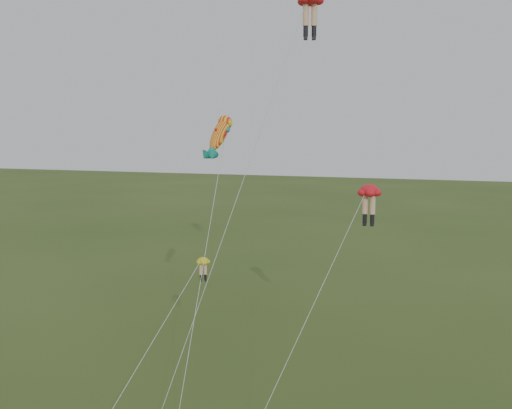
% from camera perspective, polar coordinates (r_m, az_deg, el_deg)
% --- Properties ---
extents(legs_kite_red_high, '(6.98, 10.70, 23.49)m').
position_cam_1_polar(legs_kite_red_high, '(35.91, 5.28, 19.13)').
color(legs_kite_red_high, red).
rests_on(legs_kite_red_high, ground).
extents(legs_kite_red_mid, '(5.41, 9.47, 12.19)m').
position_cam_1_polar(legs_kite_red_mid, '(33.76, 11.10, 0.77)').
color(legs_kite_red_mid, red).
rests_on(legs_kite_red_mid, ground).
extents(legs_kite_yellow, '(3.11, 9.50, 7.92)m').
position_cam_1_polar(legs_kite_yellow, '(33.44, -5.94, -6.80)').
color(legs_kite_yellow, yellow).
rests_on(legs_kite_yellow, ground).
extents(fish_kite, '(1.38, 7.68, 16.39)m').
position_cam_1_polar(fish_kite, '(33.02, -3.65, 6.95)').
color(fish_kite, yellow).
rests_on(fish_kite, ground).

